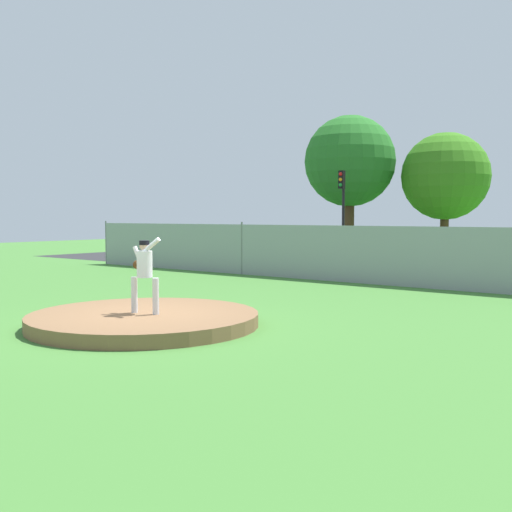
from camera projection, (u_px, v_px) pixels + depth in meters
name	position (u px, v px, depth m)	size (l,w,h in m)	color
ground_plane	(304.00, 296.00, 17.38)	(80.00, 80.00, 0.00)	#427A33
asphalt_strip	(424.00, 274.00, 24.04)	(44.00, 7.00, 0.01)	#2B2B2D
pitchers_mound	(144.00, 319.00, 12.66)	(4.76, 4.76, 0.28)	brown
pitcher_youth	(144.00, 269.00, 12.51)	(0.82, 0.32, 1.58)	silver
baseball	(156.00, 305.00, 13.50)	(0.07, 0.07, 0.07)	white
chainlink_fence	(371.00, 255.00, 20.45)	(28.16, 0.07, 2.06)	gray
parked_car_red	(349.00, 250.00, 25.97)	(1.86, 4.74, 1.73)	#A81919
parked_car_silver	(274.00, 248.00, 28.42)	(1.93, 4.10, 1.69)	#B7BABF
traffic_cone_orange	(281.00, 263.00, 26.18)	(0.40, 0.40, 0.55)	orange
traffic_light_near	(342.00, 199.00, 30.59)	(0.28, 0.46, 4.56)	black
tree_bushy_near	(350.00, 162.00, 34.56)	(5.15, 5.15, 7.99)	#4C331E
tree_broad_right	(445.00, 177.00, 33.23)	(4.76, 4.76, 6.84)	#4C331E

